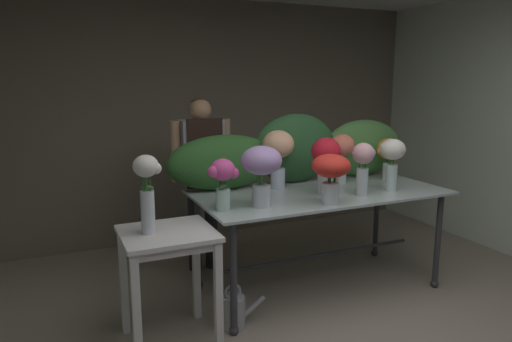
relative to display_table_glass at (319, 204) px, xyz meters
The scene contains 18 objects.
ground_plane 0.83m from the display_table_glass, 146.98° to the left, with size 7.23×7.23×0.00m, color gray.
wall_back 1.94m from the display_table_glass, 98.95° to the left, with size 5.12×0.12×2.65m, color #706656.
wall_right 2.35m from the display_table_glass, ahead, with size 0.12×3.41×2.65m, color silver.
display_table_glass is the anchor object (origin of this frame).
side_table_white 1.41m from the display_table_glass, 167.41° to the right, with size 0.61×0.57×0.80m.
florist 1.15m from the display_table_glass, 133.00° to the left, with size 0.57×0.24×1.63m.
foliage_backdrop 0.55m from the display_table_glass, 92.41° to the left, with size 2.36×0.32×0.62m.
vase_coral_lilies 0.57m from the display_table_glass, 29.33° to the left, with size 0.22×0.22×0.44m.
vase_blush_stock 0.52m from the display_table_glass, 48.35° to the right, with size 0.18×0.17×0.43m.
vase_crimson_carnations 0.41m from the display_table_glass, 95.39° to the right, with size 0.24×0.24×0.46m.
vase_ivory_snapdragons 0.72m from the display_table_glass, 22.21° to the right, with size 0.21×0.21×0.44m.
vase_lilac_peonies 0.81m from the display_table_glass, 159.79° to the right, with size 0.30×0.30×0.45m.
vase_fuchsia_dahlias 1.02m from the display_table_glass, 167.24° to the right, with size 0.24×0.18×0.37m.
vase_peach_anemones 0.57m from the display_table_glass, 143.50° to the left, with size 0.29×0.27×0.50m.
vase_scarlet_ranunculus 0.56m from the display_table_glass, 111.54° to the right, with size 0.30×0.29×0.38m.
vase_sunset_tulips 0.88m from the display_table_glass, ahead, with size 0.24×0.21×0.39m.
vase_white_roses_tall 1.56m from the display_table_glass, 168.34° to the right, with size 0.18×0.16×0.52m.
watering_can 1.15m from the display_table_glass, 160.64° to the right, with size 0.35×0.18×0.34m.
Camera 1 is at (-1.77, -1.82, 1.80)m, focal length 32.96 mm.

